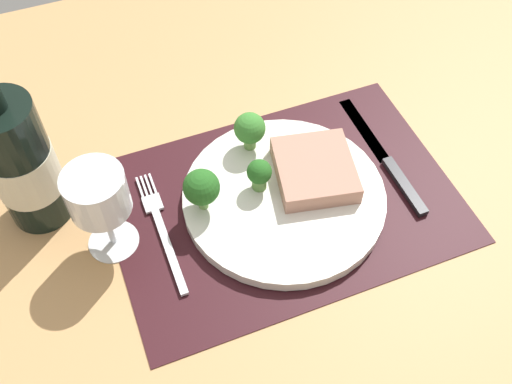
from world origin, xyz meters
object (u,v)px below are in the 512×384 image
(plate, at_px, (284,197))
(knife, at_px, (388,163))
(steak, at_px, (315,170))
(fork, at_px, (162,229))
(wine_bottle, at_px, (21,161))
(wine_glass, at_px, (98,198))

(plate, height_order, knife, plate)
(plate, relative_size, steak, 2.44)
(steak, bearing_deg, knife, -3.80)
(fork, distance_m, wine_bottle, 0.19)
(steak, relative_size, wine_glass, 0.83)
(plate, relative_size, fork, 1.39)
(wine_bottle, bearing_deg, wine_glass, -48.52)
(knife, distance_m, wine_bottle, 0.48)
(knife, bearing_deg, plate, -178.05)
(plate, xyz_separation_m, steak, (0.05, 0.01, 0.02))
(wine_glass, bearing_deg, plate, -5.48)
(knife, bearing_deg, wine_bottle, 167.75)
(wine_bottle, bearing_deg, steak, -14.93)
(steak, distance_m, wine_glass, 0.28)
(plate, bearing_deg, steak, 14.64)
(plate, relative_size, wine_bottle, 0.91)
(steak, distance_m, fork, 0.21)
(plate, height_order, wine_glass, wine_glass)
(knife, bearing_deg, steak, 176.25)
(fork, xyz_separation_m, wine_glass, (-0.06, 0.01, 0.09))
(steak, bearing_deg, plate, -165.36)
(knife, height_order, wine_bottle, wine_bottle)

